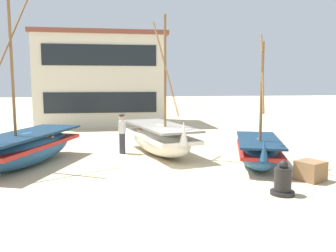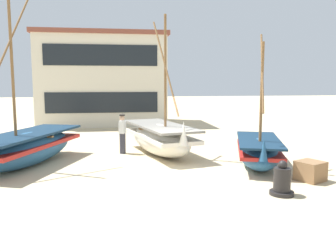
# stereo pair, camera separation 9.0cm
# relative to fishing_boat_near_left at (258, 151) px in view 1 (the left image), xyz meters

# --- Properties ---
(ground_plane) EXTENTS (120.00, 120.00, 0.00)m
(ground_plane) POSITION_rel_fishing_boat_near_left_xyz_m (-3.16, 0.16, -0.57)
(ground_plane) COLOR #CCB78E
(fishing_boat_near_left) EXTENTS (2.59, 4.13, 4.78)m
(fishing_boat_near_left) POSITION_rel_fishing_boat_near_left_xyz_m (0.00, 0.00, 0.00)
(fishing_boat_near_left) COLOR #23517A
(fishing_boat_near_left) RESTS_ON ground
(fishing_boat_centre_large) EXTENTS (3.43, 5.55, 6.65)m
(fishing_boat_centre_large) POSITION_rel_fishing_boat_near_left_xyz_m (-8.38, 1.47, 0.11)
(fishing_boat_centre_large) COLOR #23517A
(fishing_boat_centre_large) RESTS_ON ground
(fishing_boat_far_right) EXTENTS (2.89, 5.18, 5.72)m
(fishing_boat_far_right) POSITION_rel_fishing_boat_near_left_xyz_m (-3.27, 2.71, 0.13)
(fishing_boat_far_right) COLOR silver
(fishing_boat_far_right) RESTS_ON ground
(fisherman_by_hull) EXTENTS (0.33, 0.41, 1.68)m
(fisherman_by_hull) POSITION_rel_fishing_boat_near_left_xyz_m (-4.86, 3.06, 0.27)
(fisherman_by_hull) COLOR #33333D
(fisherman_by_hull) RESTS_ON ground
(capstan_winch) EXTENTS (0.66, 0.66, 0.96)m
(capstan_winch) POSITION_rel_fishing_boat_near_left_xyz_m (-0.66, -3.19, -0.19)
(capstan_winch) COLOR black
(capstan_winch) RESTS_ON ground
(cargo_crate) EXTENTS (0.99, 0.99, 0.62)m
(cargo_crate) POSITION_rel_fishing_boat_near_left_xyz_m (0.86, -2.02, -0.26)
(cargo_crate) COLOR olive
(cargo_crate) RESTS_ON ground
(harbor_building_main) EXTENTS (9.10, 5.49, 6.48)m
(harbor_building_main) POSITION_rel_fishing_boat_near_left_xyz_m (-6.00, 14.34, 2.68)
(harbor_building_main) COLOR beige
(harbor_building_main) RESTS_ON ground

